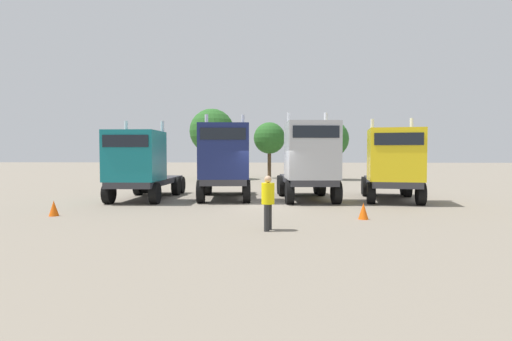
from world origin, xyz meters
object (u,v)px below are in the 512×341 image
object	(u,v)px
semi_truck_teal	(140,165)
semi_truck_navy	(225,162)
traffic_cone_mid	(363,211)
semi_truck_silver	(309,161)
traffic_cone_near	(54,208)
visitor_in_hivis	(268,199)
semi_truck_yellow	(393,164)

from	to	relation	value
semi_truck_teal	semi_truck_navy	world-z (taller)	semi_truck_navy
traffic_cone_mid	semi_truck_silver	bearing A→B (deg)	105.99
traffic_cone_mid	traffic_cone_near	bearing A→B (deg)	179.59
visitor_in_hivis	semi_truck_teal	bearing A→B (deg)	-32.22
semi_truck_silver	semi_truck_teal	bearing A→B (deg)	-92.73
semi_truck_navy	traffic_cone_mid	xyz separation A→B (m)	(5.78, -5.55, -1.67)
visitor_in_hivis	traffic_cone_near	bearing A→B (deg)	-0.52
traffic_cone_mid	semi_truck_teal	bearing A→B (deg)	153.36
visitor_in_hivis	traffic_cone_mid	world-z (taller)	visitor_in_hivis
semi_truck_silver	traffic_cone_mid	xyz separation A→B (m)	(1.52, -5.31, -1.72)
semi_truck_teal	traffic_cone_mid	bearing A→B (deg)	62.52
semi_truck_silver	semi_truck_yellow	world-z (taller)	semi_truck_silver
semi_truck_teal	visitor_in_hivis	distance (m)	9.84
semi_truck_teal	semi_truck_yellow	world-z (taller)	semi_truck_yellow
semi_truck_navy	semi_truck_yellow	bearing A→B (deg)	82.82
semi_truck_silver	semi_truck_yellow	distance (m)	4.09
semi_truck_silver	semi_truck_yellow	xyz separation A→B (m)	(4.08, 0.05, -0.18)
semi_truck_navy	visitor_in_hivis	bearing A→B (deg)	11.36
semi_truck_navy	traffic_cone_near	xyz separation A→B (m)	(-5.73, -5.47, -1.67)
semi_truck_yellow	traffic_cone_mid	distance (m)	6.14
traffic_cone_near	traffic_cone_mid	size ratio (longest dim) A/B	0.98
semi_truck_yellow	visitor_in_hivis	bearing A→B (deg)	-29.21
semi_truck_teal	traffic_cone_near	world-z (taller)	semi_truck_teal
semi_truck_teal	visitor_in_hivis	size ratio (longest dim) A/B	3.83
semi_truck_silver	visitor_in_hivis	world-z (taller)	semi_truck_silver
semi_truck_navy	semi_truck_silver	bearing A→B (deg)	80.86
semi_truck_navy	semi_truck_silver	world-z (taller)	semi_truck_silver
semi_truck_teal	visitor_in_hivis	world-z (taller)	semi_truck_teal
semi_truck_teal	traffic_cone_mid	size ratio (longest dim) A/B	10.76
traffic_cone_near	semi_truck_yellow	bearing A→B (deg)	20.54
traffic_cone_near	semi_truck_navy	bearing A→B (deg)	43.66
semi_truck_teal	traffic_cone_near	distance (m)	5.37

